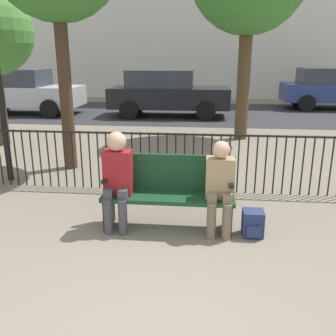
{
  "coord_description": "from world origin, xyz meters",
  "views": [
    {
      "loc": [
        0.44,
        -2.28,
        2.11
      ],
      "look_at": [
        0.0,
        2.02,
        0.8
      ],
      "focal_mm": 40.0,
      "sensor_mm": 36.0,
      "label": 1
    }
  ],
  "objects_px": {
    "seated_person_0": "(117,175)",
    "seated_person_1": "(220,183)",
    "parked_car_2": "(21,91)",
    "park_bench": "(169,190)",
    "parked_car_1": "(334,88)",
    "parked_car_0": "(167,92)",
    "backpack": "(253,223)"
  },
  "relations": [
    {
      "from": "seated_person_0",
      "to": "parked_car_0",
      "type": "xyz_separation_m",
      "value": [
        -0.35,
        9.12,
        0.14
      ]
    },
    {
      "from": "parked_car_0",
      "to": "park_bench",
      "type": "bearing_deg",
      "value": -83.89
    },
    {
      "from": "seated_person_0",
      "to": "backpack",
      "type": "relative_size",
      "value": 3.9
    },
    {
      "from": "park_bench",
      "to": "seated_person_0",
      "type": "height_order",
      "value": "seated_person_0"
    },
    {
      "from": "seated_person_0",
      "to": "parked_car_0",
      "type": "distance_m",
      "value": 9.13
    },
    {
      "from": "parked_car_1",
      "to": "parked_car_2",
      "type": "distance_m",
      "value": 12.18
    },
    {
      "from": "seated_person_0",
      "to": "parked_car_1",
      "type": "xyz_separation_m",
      "value": [
        6.15,
        11.69,
        0.14
      ]
    },
    {
      "from": "backpack",
      "to": "parked_car_2",
      "type": "relative_size",
      "value": 0.08
    },
    {
      "from": "seated_person_0",
      "to": "park_bench",
      "type": "bearing_deg",
      "value": 11.49
    },
    {
      "from": "seated_person_1",
      "to": "parked_car_2",
      "type": "distance_m",
      "value": 11.52
    },
    {
      "from": "backpack",
      "to": "parked_car_2",
      "type": "bearing_deg",
      "value": 128.97
    },
    {
      "from": "park_bench",
      "to": "parked_car_1",
      "type": "bearing_deg",
      "value": 64.44
    },
    {
      "from": "parked_car_2",
      "to": "seated_person_0",
      "type": "bearing_deg",
      "value": -57.77
    },
    {
      "from": "park_bench",
      "to": "parked_car_0",
      "type": "height_order",
      "value": "parked_car_0"
    },
    {
      "from": "parked_car_1",
      "to": "parked_car_2",
      "type": "relative_size",
      "value": 1.0
    },
    {
      "from": "parked_car_0",
      "to": "seated_person_0",
      "type": "bearing_deg",
      "value": -87.83
    },
    {
      "from": "seated_person_1",
      "to": "parked_car_1",
      "type": "relative_size",
      "value": 0.27
    },
    {
      "from": "park_bench",
      "to": "seated_person_1",
      "type": "bearing_deg",
      "value": -11.77
    },
    {
      "from": "seated_person_1",
      "to": "parked_car_1",
      "type": "xyz_separation_m",
      "value": [
        4.9,
        11.69,
        0.19
      ]
    },
    {
      "from": "parked_car_1",
      "to": "parked_car_2",
      "type": "bearing_deg",
      "value": -167.91
    },
    {
      "from": "parked_car_0",
      "to": "parked_car_1",
      "type": "xyz_separation_m",
      "value": [
        6.49,
        2.56,
        0.0
      ]
    },
    {
      "from": "parked_car_2",
      "to": "seated_person_1",
      "type": "bearing_deg",
      "value": -52.54
    },
    {
      "from": "seated_person_1",
      "to": "parked_car_0",
      "type": "height_order",
      "value": "parked_car_0"
    },
    {
      "from": "seated_person_0",
      "to": "parked_car_0",
      "type": "bearing_deg",
      "value": 92.17
    },
    {
      "from": "seated_person_0",
      "to": "seated_person_1",
      "type": "xyz_separation_m",
      "value": [
        1.25,
        -0.01,
        -0.06
      ]
    },
    {
      "from": "backpack",
      "to": "parked_car_0",
      "type": "bearing_deg",
      "value": 102.35
    },
    {
      "from": "parked_car_2",
      "to": "park_bench",
      "type": "bearing_deg",
      "value": -54.71
    },
    {
      "from": "backpack",
      "to": "parked_car_0",
      "type": "height_order",
      "value": "parked_car_0"
    },
    {
      "from": "seated_person_1",
      "to": "parked_car_1",
      "type": "distance_m",
      "value": 12.68
    },
    {
      "from": "parked_car_1",
      "to": "seated_person_0",
      "type": "bearing_deg",
      "value": -117.75
    },
    {
      "from": "parked_car_0",
      "to": "backpack",
      "type": "bearing_deg",
      "value": -77.65
    },
    {
      "from": "parked_car_1",
      "to": "seated_person_1",
      "type": "bearing_deg",
      "value": -112.75
    }
  ]
}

